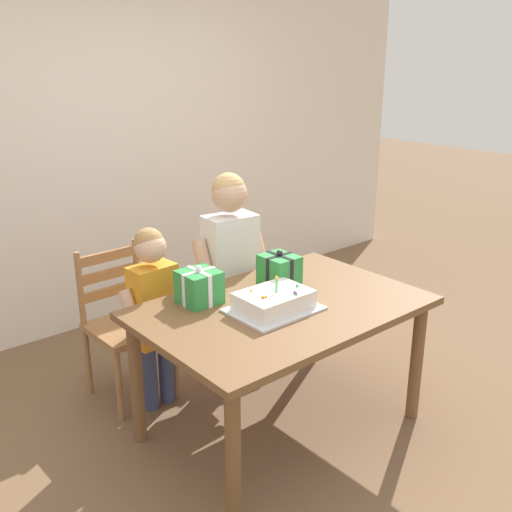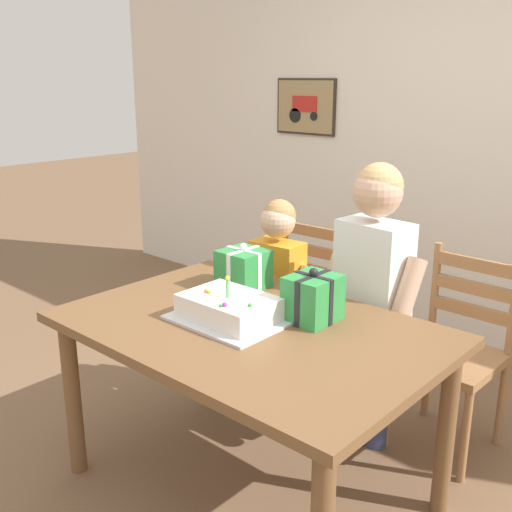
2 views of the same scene
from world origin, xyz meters
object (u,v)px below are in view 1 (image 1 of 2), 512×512
object	(u,v)px
chair_right	(244,286)
gift_box_beside_cake	(279,271)
birthday_cake	(274,302)
child_younger	(154,302)
child_older	(231,257)
chair_left	(125,323)
gift_box_red_large	(199,287)
dining_table	(282,321)

from	to	relation	value
chair_right	gift_box_beside_cake	bearing A→B (deg)	-114.00
birthday_cake	child_younger	xyz separation A→B (m)	(-0.31, 0.67, -0.13)
gift_box_beside_cake	child_older	bearing A→B (deg)	89.79
chair_left	child_younger	xyz separation A→B (m)	(0.07, -0.24, 0.20)
birthday_cake	gift_box_beside_cake	xyz separation A→B (m)	(0.24, 0.22, 0.04)
birthday_cake	gift_box_beside_cake	distance (m)	0.33
birthday_cake	gift_box_red_large	world-z (taller)	gift_box_red_large
chair_left	birthday_cake	bearing A→B (deg)	-67.40
gift_box_beside_cake	chair_left	distance (m)	1.00
gift_box_red_large	child_older	world-z (taller)	child_older
gift_box_beside_cake	child_older	world-z (taller)	child_older
birthday_cake	child_older	size ratio (longest dim) A/B	0.33
dining_table	birthday_cake	xyz separation A→B (m)	(-0.08, -0.03, 0.14)
birthday_cake	gift_box_beside_cake	size ratio (longest dim) A/B	2.01
gift_box_red_large	chair_left	xyz separation A→B (m)	(-0.15, 0.58, -0.37)
chair_right	child_younger	size ratio (longest dim) A/B	0.84
chair_right	child_younger	xyz separation A→B (m)	(-0.86, -0.24, 0.20)
child_younger	gift_box_red_large	bearing A→B (deg)	-76.36
dining_table	child_older	xyz separation A→B (m)	(0.16, 0.64, 0.15)
child_younger	birthday_cake	bearing A→B (deg)	-65.02
chair_left	child_older	world-z (taller)	child_older
gift_box_red_large	chair_left	world-z (taller)	gift_box_red_large
gift_box_red_large	child_younger	xyz separation A→B (m)	(-0.08, 0.34, -0.17)
chair_left	child_younger	bearing A→B (deg)	-74.41
chair_left	child_younger	distance (m)	0.32
gift_box_red_large	chair_right	bearing A→B (deg)	36.83
gift_box_beside_cake	chair_left	bearing A→B (deg)	132.07
gift_box_red_large	child_younger	size ratio (longest dim) A/B	0.19
birthday_cake	chair_right	distance (m)	1.11
chair_right	dining_table	bearing A→B (deg)	-117.67
gift_box_red_large	birthday_cake	bearing A→B (deg)	-55.17
gift_box_beside_cake	chair_left	size ratio (longest dim) A/B	0.24
birthday_cake	gift_box_red_large	size ratio (longest dim) A/B	2.09
dining_table	chair_left	xyz separation A→B (m)	(-0.46, 0.88, -0.19)
child_older	child_younger	xyz separation A→B (m)	(-0.55, 0.00, -0.14)
dining_table	chair_left	bearing A→B (deg)	117.67
birthday_cake	chair_right	size ratio (longest dim) A/B	0.48
gift_box_red_large	dining_table	bearing A→B (deg)	-43.95
gift_box_beside_cake	chair_right	bearing A→B (deg)	66.00
gift_box_red_large	chair_left	size ratio (longest dim) A/B	0.23
dining_table	chair_left	world-z (taller)	chair_left
chair_left	gift_box_red_large	bearing A→B (deg)	-75.54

